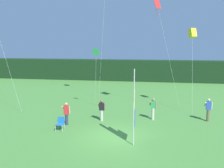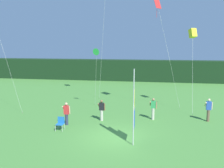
% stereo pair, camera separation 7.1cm
% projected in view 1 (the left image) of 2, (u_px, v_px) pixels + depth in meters
% --- Properties ---
extents(ground_plane, '(120.00, 120.00, 0.00)m').
position_uv_depth(ground_plane, '(115.00, 137.00, 15.66)').
color(ground_plane, '#478438').
extents(distant_treeline, '(80.00, 2.40, 3.23)m').
position_uv_depth(distant_treeline, '(138.00, 70.00, 38.70)').
color(distant_treeline, black).
rests_on(distant_treeline, ground).
extents(banner_flag, '(0.06, 1.03, 4.47)m').
position_uv_depth(banner_flag, '(134.00, 108.00, 14.42)').
color(banner_flag, '#B7B7BC').
rests_on(banner_flag, ground).
extents(person_near_banner, '(0.55, 0.48, 1.66)m').
position_uv_depth(person_near_banner, '(66.00, 113.00, 17.90)').
color(person_near_banner, '#2D334C').
rests_on(person_near_banner, ground).
extents(person_mid_field, '(0.55, 0.48, 1.76)m').
position_uv_depth(person_mid_field, '(208.00, 109.00, 18.72)').
color(person_mid_field, brown).
rests_on(person_mid_field, ground).
extents(person_far_left, '(0.55, 0.48, 1.70)m').
position_uv_depth(person_far_left, '(153.00, 108.00, 19.16)').
color(person_far_left, '#B7B2A3').
rests_on(person_far_left, ground).
extents(person_far_right, '(0.55, 0.48, 1.62)m').
position_uv_depth(person_far_right, '(102.00, 110.00, 18.89)').
color(person_far_right, '#B7B2A3').
rests_on(person_far_right, ground).
extents(folding_chair, '(0.51, 0.51, 0.89)m').
position_uv_depth(folding_chair, '(61.00, 123.00, 16.91)').
color(folding_chair, '#BCBCC1').
rests_on(folding_chair, ground).
extents(kite_red_diamond_0, '(2.72, 1.53, 9.71)m').
position_uv_depth(kite_red_diamond_0, '(158.00, 7.00, 20.36)').
color(kite_red_diamond_0, brown).
rests_on(kite_red_diamond_0, ground).
extents(kite_yellow_box_3, '(0.74, 2.67, 7.12)m').
position_uv_depth(kite_yellow_box_3, '(192.00, 33.00, 21.08)').
color(kite_yellow_box_3, brown).
rests_on(kite_yellow_box_3, ground).
extents(kite_green_delta_4, '(0.82, 1.42, 5.45)m').
position_uv_depth(kite_green_delta_4, '(96.00, 52.00, 21.71)').
color(kite_green_delta_4, brown).
rests_on(kite_green_delta_4, ground).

